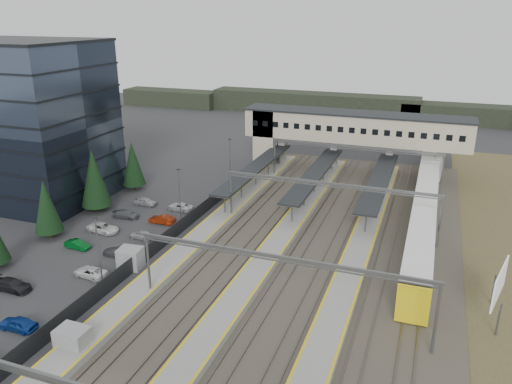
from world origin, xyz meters
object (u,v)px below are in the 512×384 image
at_px(relay_cabin_far, 131,258).
at_px(train, 426,194).
at_px(footbridge, 339,129).
at_px(office_building, 22,121).
at_px(billboard, 499,285).
at_px(relay_cabin_near, 73,340).

xyz_separation_m(relay_cabin_far, train, (31.40, 31.34, 1.02)).
bearing_deg(footbridge, office_building, -145.53).
relative_size(relay_cabin_far, billboard, 0.45).
bearing_deg(office_building, billboard, -10.37).
bearing_deg(relay_cabin_far, footbridge, 71.60).
xyz_separation_m(relay_cabin_near, footbridge, (11.15, 60.26, 6.77)).
relative_size(footbridge, train, 0.62).
xyz_separation_m(relay_cabin_far, footbridge, (15.10, 45.39, 6.72)).
bearing_deg(relay_cabin_near, billboard, 27.14).
xyz_separation_m(relay_cabin_near, billboard, (34.93, 17.91, 2.62)).
bearing_deg(train, billboard, -75.17).
bearing_deg(billboard, relay_cabin_near, -152.86).
bearing_deg(train, relay_cabin_near, -120.71).
height_order(office_building, footbridge, office_building).
bearing_deg(relay_cabin_far, relay_cabin_near, -75.09).
bearing_deg(train, office_building, -165.12).
bearing_deg(billboard, relay_cabin_far, -175.53).
xyz_separation_m(train, billboard, (7.49, -28.30, 1.56)).
bearing_deg(billboard, train, 104.83).
height_order(relay_cabin_far, footbridge, footbridge).
relative_size(relay_cabin_near, footbridge, 0.07).
bearing_deg(billboard, footbridge, 119.32).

